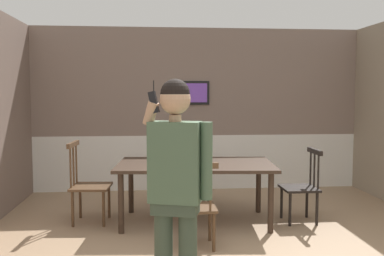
{
  "coord_description": "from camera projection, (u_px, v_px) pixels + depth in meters",
  "views": [
    {
      "loc": [
        -0.76,
        -3.87,
        1.66
      ],
      "look_at": [
        -0.42,
        -0.04,
        1.35
      ],
      "focal_mm": 40.16,
      "sensor_mm": 36.0,
      "label": 1
    }
  ],
  "objects": [
    {
      "name": "room_back_partition",
      "position": [
        198.0,
        112.0,
        7.37
      ],
      "size": [
        5.66,
        0.17,
        2.76
      ],
      "color": "gray",
      "rests_on": "ground_plane"
    },
    {
      "name": "person_figure",
      "position": [
        176.0,
        179.0,
        3.19
      ],
      "size": [
        0.53,
        0.31,
        1.76
      ],
      "rotation": [
        0.0,
        0.0,
        2.85
      ],
      "color": "#3A493A",
      "rests_on": "ground_plane"
    },
    {
      "name": "chair_near_window",
      "position": [
        88.0,
        184.0,
        5.49
      ],
      "size": [
        0.51,
        0.51,
        1.04
      ],
      "rotation": [
        0.0,
        0.0,
        4.64
      ],
      "color": "#513823",
      "rests_on": "ground_plane"
    },
    {
      "name": "chair_by_doorway",
      "position": [
        197.0,
        206.0,
        4.57
      ],
      "size": [
        0.41,
        0.41,
        0.95
      ],
      "rotation": [
        0.0,
        0.0,
        -0.0
      ],
      "color": "#513823",
      "rests_on": "ground_plane"
    },
    {
      "name": "chair_at_table_head",
      "position": [
        194.0,
        171.0,
        6.43
      ],
      "size": [
        0.47,
        0.47,
        1.04
      ],
      "rotation": [
        0.0,
        0.0,
        3.18
      ],
      "color": "#2D2319",
      "rests_on": "ground_plane"
    },
    {
      "name": "dining_table",
      "position": [
        195.0,
        169.0,
        5.48
      ],
      "size": [
        2.05,
        1.24,
        0.77
      ],
      "rotation": [
        0.0,
        0.0,
        -0.08
      ],
      "color": "#38281E",
      "rests_on": "ground_plane"
    },
    {
      "name": "chair_opposite_corner",
      "position": [
        302.0,
        186.0,
        5.52
      ],
      "size": [
        0.44,
        0.44,
        0.94
      ],
      "rotation": [
        0.0,
        0.0,
        1.58
      ],
      "color": "black",
      "rests_on": "ground_plane"
    }
  ]
}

